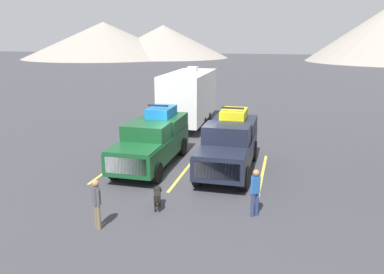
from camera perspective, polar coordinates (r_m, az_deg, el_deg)
The scene contains 11 objects.
ground_plane at distance 16.42m, azimuth -1.33°, elevation -5.40°, with size 240.00×240.00×0.00m, color #38383D.
pickup_truck_a at distance 17.31m, azimuth -5.85°, elevation -0.33°, with size 2.10×5.67×2.62m.
pickup_truck_b at distance 16.55m, azimuth 5.59°, elevation -0.89°, with size 2.12×5.50×2.64m.
lot_stripe_a at distance 18.02m, azimuth -11.07°, elevation -3.82°, with size 0.12×5.50×0.01m, color gold.
lot_stripe_b at distance 16.93m, azimuth -0.82°, elevation -4.76°, with size 0.12×5.50×0.01m, color gold.
lot_stripe_c at distance 16.44m, azimuth 10.44°, elevation -5.61°, with size 0.12×5.50×0.01m, color gold.
camper_trailer_a at distance 24.77m, azimuth -0.42°, elevation 6.21°, with size 2.61×7.99×3.76m.
person_a at distance 11.91m, azimuth -14.08°, elevation -9.22°, with size 0.29×0.28×1.57m.
person_b at distance 12.48m, azimuth 9.46°, elevation -7.76°, with size 0.30×0.29×1.60m.
dog at distance 13.10m, azimuth -5.20°, elevation -8.55°, with size 0.41×0.82×0.72m.
mountain_ridge at distance 99.63m, azimuth 19.53°, elevation 14.63°, with size 140.75×46.89×17.72m.
Camera 1 is at (4.11, -14.86, 5.65)m, focal length 35.67 mm.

